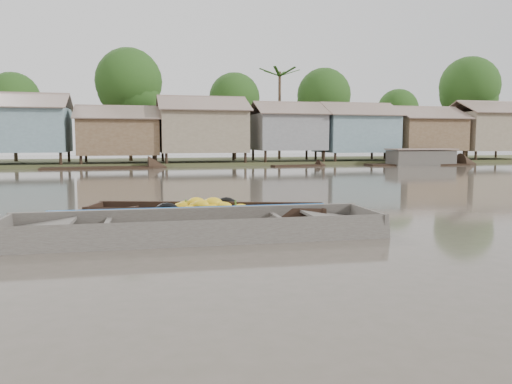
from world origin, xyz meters
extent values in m
plane|color=#4D473B|center=(0.00, 0.00, 0.00)|extent=(120.00, 120.00, 0.00)
cube|color=#384723|center=(0.00, 33.00, 0.00)|extent=(120.00, 12.00, 0.50)
cube|color=slate|center=(-10.50, 29.50, 2.70)|extent=(6.20, 5.20, 3.20)
cube|color=brown|center=(-10.50, 28.10, 4.75)|extent=(6.60, 3.02, 1.28)
cube|color=brown|center=(-10.50, 30.90, 4.75)|extent=(6.60, 3.02, 1.28)
cube|color=brown|center=(-3.80, 29.50, 2.20)|extent=(5.80, 4.60, 2.70)
cube|color=brown|center=(-3.80, 28.26, 4.00)|extent=(6.20, 2.67, 1.14)
cube|color=brown|center=(-3.80, 30.74, 4.00)|extent=(6.20, 2.67, 1.14)
cube|color=#807059|center=(2.50, 29.50, 2.65)|extent=(6.50, 5.30, 3.30)
cube|color=brown|center=(2.50, 28.07, 4.75)|extent=(6.90, 3.08, 1.31)
cube|color=brown|center=(2.50, 30.93, 4.75)|extent=(6.90, 3.08, 1.31)
cube|color=gray|center=(9.50, 29.50, 2.60)|extent=(5.40, 4.70, 2.90)
cube|color=brown|center=(9.50, 28.23, 4.50)|extent=(5.80, 2.73, 1.17)
cube|color=brown|center=(9.50, 30.77, 4.50)|extent=(5.80, 2.73, 1.17)
cube|color=slate|center=(15.50, 29.50, 2.50)|extent=(6.00, 5.00, 3.10)
cube|color=brown|center=(15.50, 28.15, 4.50)|extent=(6.40, 2.90, 1.24)
cube|color=brown|center=(15.50, 30.85, 4.50)|extent=(6.40, 2.90, 1.24)
cube|color=brown|center=(22.00, 29.50, 2.45)|extent=(5.70, 4.90, 2.80)
cube|color=brown|center=(22.00, 28.18, 4.30)|extent=(6.10, 2.85, 1.21)
cube|color=brown|center=(22.00, 30.82, 4.30)|extent=(6.10, 2.85, 1.21)
cube|color=#807059|center=(28.50, 29.50, 2.70)|extent=(6.30, 5.10, 3.40)
cube|color=brown|center=(28.50, 28.12, 4.85)|extent=(6.70, 2.96, 1.26)
cube|color=brown|center=(28.50, 30.88, 4.85)|extent=(6.70, 2.96, 1.26)
cylinder|color=#473323|center=(-12.00, 34.00, 2.45)|extent=(0.28, 0.28, 4.90)
sphere|color=#173C13|center=(-12.00, 34.00, 5.25)|extent=(4.20, 4.20, 4.20)
cylinder|color=#473323|center=(-3.00, 33.00, 3.15)|extent=(0.28, 0.28, 6.30)
sphere|color=#173C13|center=(-3.00, 33.00, 6.75)|extent=(5.40, 5.40, 5.40)
cylinder|color=#473323|center=(6.00, 34.00, 2.62)|extent=(0.28, 0.28, 5.25)
sphere|color=#173C13|center=(6.00, 34.00, 5.62)|extent=(4.50, 4.50, 4.50)
cylinder|color=#473323|center=(14.00, 33.00, 2.80)|extent=(0.28, 0.28, 5.60)
sphere|color=#173C13|center=(14.00, 33.00, 6.00)|extent=(4.80, 4.80, 4.80)
cylinder|color=#473323|center=(22.00, 34.00, 2.27)|extent=(0.28, 0.28, 4.55)
sphere|color=#173C13|center=(22.00, 34.00, 4.88)|extent=(3.90, 3.90, 3.90)
cylinder|color=#473323|center=(29.00, 33.00, 3.32)|extent=(0.28, 0.28, 6.65)
sphere|color=#173C13|center=(29.00, 33.00, 7.12)|extent=(5.70, 5.70, 5.70)
cylinder|color=#473323|center=(10.00, 33.50, 4.00)|extent=(0.24, 0.24, 8.00)
cube|color=black|center=(-1.05, 2.32, -0.08)|extent=(5.69, 2.65, 0.08)
cube|color=black|center=(-0.87, 2.90, 0.14)|extent=(5.54, 1.80, 0.53)
cube|color=black|center=(-1.23, 1.73, 0.14)|extent=(5.54, 1.80, 0.53)
cube|color=black|center=(1.64, 1.51, 0.14)|extent=(0.42, 1.21, 0.50)
cube|color=black|center=(1.17, 1.65, 0.21)|extent=(1.24, 1.31, 0.20)
cube|color=black|center=(-3.74, 3.13, 0.14)|extent=(0.42, 1.21, 0.50)
cube|color=black|center=(-3.27, 2.99, 0.21)|extent=(1.24, 1.31, 0.20)
cube|color=black|center=(-2.34, 2.70, 0.25)|extent=(0.44, 1.17, 0.05)
cube|color=black|center=(0.24, 1.93, 0.25)|extent=(0.44, 1.17, 0.05)
ellipsoid|color=yellow|center=(-1.83, 2.35, 0.24)|extent=(0.53, 0.44, 0.28)
ellipsoid|color=yellow|center=(-1.53, 2.52, 0.35)|extent=(0.53, 0.44, 0.28)
ellipsoid|color=yellow|center=(-1.29, 2.44, 0.44)|extent=(0.50, 0.41, 0.27)
ellipsoid|color=yellow|center=(-1.06, 2.45, 0.35)|extent=(0.51, 0.42, 0.27)
ellipsoid|color=yellow|center=(-1.83, 2.24, 0.20)|extent=(0.52, 0.43, 0.28)
ellipsoid|color=yellow|center=(-1.12, 2.60, 0.28)|extent=(0.43, 0.36, 0.23)
ellipsoid|color=yellow|center=(-1.97, 2.54, 0.16)|extent=(0.41, 0.34, 0.22)
ellipsoid|color=yellow|center=(-1.24, 2.68, 0.33)|extent=(0.42, 0.35, 0.22)
ellipsoid|color=yellow|center=(-0.35, 2.40, 0.22)|extent=(0.46, 0.38, 0.25)
ellipsoid|color=yellow|center=(-1.74, 2.31, 0.25)|extent=(0.47, 0.39, 0.25)
ellipsoid|color=yellow|center=(-0.71, 2.16, 0.36)|extent=(0.49, 0.40, 0.26)
ellipsoid|color=yellow|center=(-1.65, 2.56, 0.33)|extent=(0.46, 0.37, 0.24)
ellipsoid|color=yellow|center=(-0.36, 1.96, 0.28)|extent=(0.49, 0.40, 0.26)
ellipsoid|color=yellow|center=(-1.91, 2.71, 0.22)|extent=(0.49, 0.40, 0.26)
ellipsoid|color=yellow|center=(-0.65, 2.03, 0.38)|extent=(0.42, 0.34, 0.22)
ellipsoid|color=yellow|center=(-0.99, 2.39, 0.43)|extent=(0.41, 0.33, 0.22)
ellipsoid|color=yellow|center=(-2.00, 2.25, 0.14)|extent=(0.42, 0.35, 0.22)
ellipsoid|color=yellow|center=(-1.47, 2.16, 0.31)|extent=(0.41, 0.34, 0.22)
ellipsoid|color=yellow|center=(-0.22, 1.70, 0.18)|extent=(0.44, 0.36, 0.24)
ellipsoid|color=yellow|center=(-0.93, 2.09, 0.31)|extent=(0.46, 0.38, 0.25)
ellipsoid|color=yellow|center=(-1.15, 2.56, 0.32)|extent=(0.47, 0.39, 0.25)
ellipsoid|color=yellow|center=(-0.65, 2.60, 0.23)|extent=(0.44, 0.36, 0.23)
ellipsoid|color=yellow|center=(-1.24, 2.51, 0.33)|extent=(0.47, 0.39, 0.25)
ellipsoid|color=yellow|center=(-0.70, 2.57, 0.25)|extent=(0.46, 0.38, 0.24)
ellipsoid|color=yellow|center=(-1.05, 1.97, 0.21)|extent=(0.43, 0.35, 0.23)
ellipsoid|color=yellow|center=(-1.88, 2.53, 0.25)|extent=(0.53, 0.44, 0.28)
ellipsoid|color=yellow|center=(-0.21, 2.29, 0.26)|extent=(0.52, 0.43, 0.28)
ellipsoid|color=yellow|center=(-1.78, 2.23, 0.18)|extent=(0.52, 0.42, 0.27)
ellipsoid|color=yellow|center=(-1.01, 2.20, 0.36)|extent=(0.48, 0.39, 0.25)
ellipsoid|color=yellow|center=(-1.28, 2.31, 0.36)|extent=(0.50, 0.41, 0.26)
ellipsoid|color=yellow|center=(-0.90, 2.24, 0.45)|extent=(0.54, 0.45, 0.29)
ellipsoid|color=yellow|center=(-1.19, 2.20, 0.41)|extent=(0.51, 0.42, 0.27)
cylinder|color=#3F6626|center=(-1.54, 2.46, 0.44)|extent=(0.04, 0.04, 0.18)
cylinder|color=#3F6626|center=(-0.86, 2.26, 0.44)|extent=(0.04, 0.04, 0.18)
cylinder|color=#3F6626|center=(-0.37, 2.11, 0.44)|extent=(0.04, 0.04, 0.18)
torus|color=black|center=(-0.46, 2.86, 0.16)|extent=(0.72, 0.38, 0.70)
torus|color=black|center=(-2.03, 1.89, 0.16)|extent=(0.78, 0.39, 0.76)
cube|color=#423C38|center=(-1.53, 0.37, -0.08)|extent=(7.53, 1.85, 0.08)
cube|color=#423C38|center=(-1.50, 1.29, 0.18)|extent=(7.64, 0.41, 0.61)
cube|color=#423C38|center=(-1.56, -0.54, 0.18)|extent=(7.64, 0.41, 0.61)
cube|color=#423C38|center=(2.21, 0.25, 0.18)|extent=(0.12, 1.87, 0.58)
cube|color=#423C38|center=(1.56, 0.28, 0.26)|extent=(1.35, 1.65, 0.24)
cube|color=#423C38|center=(-5.27, 0.49, 0.18)|extent=(0.12, 1.87, 0.58)
cube|color=#423C38|center=(-4.62, 0.47, 0.26)|extent=(1.35, 1.65, 0.24)
cube|color=#423C38|center=(-3.32, 0.43, 0.31)|extent=(0.16, 1.80, 0.05)
cube|color=#423C38|center=(0.26, 0.32, 0.31)|extent=(0.16, 1.80, 0.05)
cube|color=#665E54|center=(-1.53, 0.37, -0.03)|extent=(5.74, 1.64, 0.02)
cube|color=navy|center=(-1.50, 1.35, 0.42)|extent=(6.18, 0.29, 0.15)
torus|color=olive|center=(0.75, 0.00, -0.01)|extent=(0.43, 0.43, 0.06)
torus|color=olive|center=(0.75, 0.00, 0.03)|extent=(0.35, 0.35, 0.06)
cube|color=black|center=(9.05, 25.68, -0.05)|extent=(3.99, 1.41, 0.35)
cube|color=black|center=(18.65, 24.99, -0.05)|extent=(8.11, 2.36, 0.35)
cube|color=black|center=(-5.18, 26.12, -0.05)|extent=(7.43, 1.80, 0.35)
cube|color=black|center=(19.00, 25.00, 0.55)|extent=(5.00, 2.00, 1.20)
camera|label=1|loc=(-2.75, -9.73, 1.99)|focal=35.00mm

